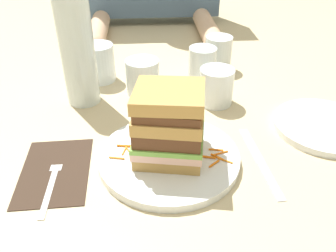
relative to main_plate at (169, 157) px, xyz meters
The scene contains 24 objects.
ground_plane 0.01m from the main_plate, 93.85° to the right, with size 3.00×3.00×0.00m, color #C6B289.
main_plate is the anchor object (origin of this frame).
sandwich 0.07m from the main_plate, 160.87° to the left, with size 0.14×0.13×0.13m.
carrot_shred_0 0.09m from the main_plate, behind, with size 0.00×0.00×0.03m, color orange.
carrot_shred_1 0.09m from the main_plate, 161.18° to the left, with size 0.00×0.00×0.03m, color orange.
carrot_shred_2 0.05m from the main_plate, 165.14° to the left, with size 0.00×0.00×0.02m, color orange.
carrot_shred_3 0.08m from the main_plate, 165.73° to the left, with size 0.00×0.00×0.02m, color orange.
carrot_shred_4 0.08m from the main_plate, behind, with size 0.00×0.00×0.02m, color orange.
carrot_shred_5 0.09m from the main_plate, ahead, with size 0.00×0.00×0.03m, color orange.
carrot_shred_6 0.10m from the main_plate, 15.94° to the right, with size 0.00×0.00×0.03m, color orange.
carrot_shred_7 0.07m from the main_plate, 13.55° to the right, with size 0.00×0.00×0.03m, color orange.
carrot_shred_8 0.09m from the main_plate, 11.80° to the right, with size 0.00×0.00×0.03m, color orange.
carrot_shred_9 0.08m from the main_plate, 24.71° to the right, with size 0.00×0.00×0.03m, color orange.
carrot_shred_10 0.09m from the main_plate, ahead, with size 0.00×0.00×0.03m, color orange.
napkin_dark 0.20m from the main_plate, behind, with size 0.12×0.18×0.00m, color #38281E.
fork 0.20m from the main_plate, 169.72° to the right, with size 0.02×0.17×0.00m.
knife 0.17m from the main_plate, ahead, with size 0.03×0.20×0.00m.
juice_glass 0.24m from the main_plate, 58.98° to the left, with size 0.08×0.08×0.08m.
water_bottle 0.32m from the main_plate, 127.57° to the left, with size 0.07×0.07×0.31m.
empty_tumbler_0 0.26m from the main_plate, 99.33° to the left, with size 0.08×0.08×0.08m, color silver.
empty_tumbler_1 0.42m from the main_plate, 67.28° to the left, with size 0.07×0.07×0.09m, color silver.
empty_tumbler_2 0.37m from the main_plate, 114.01° to the left, with size 0.08×0.08×0.09m, color silver.
empty_tumbler_3 0.32m from the main_plate, 70.95° to the left, with size 0.07×0.07×0.09m, color silver.
side_plate 0.33m from the main_plate, 13.63° to the left, with size 0.20×0.20×0.01m, color white.
Camera 1 is at (-0.04, -0.49, 0.41)m, focal length 37.80 mm.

